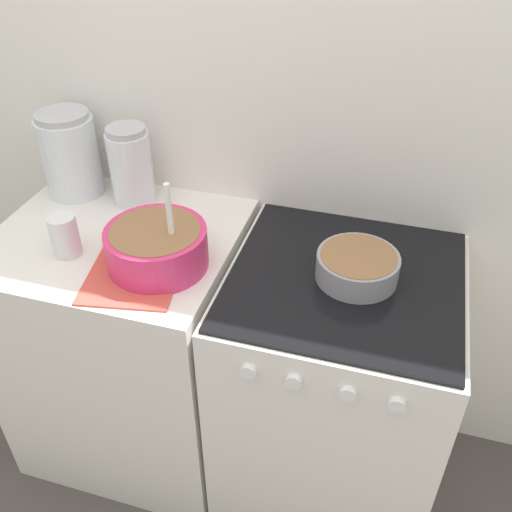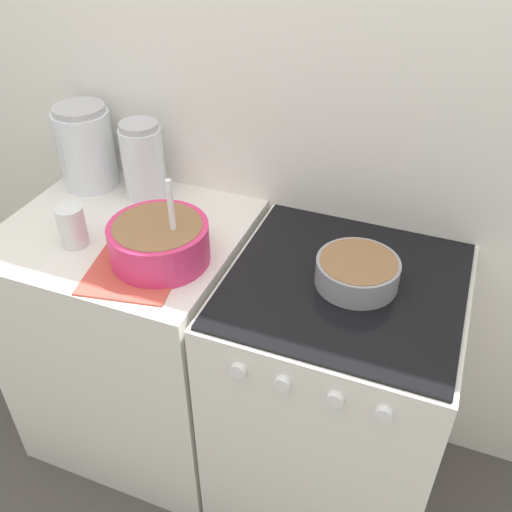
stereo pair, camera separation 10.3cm
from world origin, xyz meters
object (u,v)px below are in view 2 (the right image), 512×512
object	(u,v)px
mixing_bowl	(159,240)
storage_jar_middle	(144,166)
baking_pan	(357,271)
tin_can	(72,226)
stove	(332,394)
storage_jar_left	(87,152)

from	to	relation	value
mixing_bowl	storage_jar_middle	world-z (taller)	mixing_bowl
baking_pan	tin_can	bearing A→B (deg)	-171.60
stove	mixing_bowl	xyz separation A→B (m)	(-0.50, -0.09, 0.51)
baking_pan	storage_jar_middle	bearing A→B (deg)	165.06
tin_can	storage_jar_left	bearing A→B (deg)	116.47
stove	baking_pan	bearing A→B (deg)	11.09
baking_pan	storage_jar_left	size ratio (longest dim) A/B	0.80
storage_jar_left	tin_can	size ratio (longest dim) A/B	2.25
storage_jar_left	storage_jar_middle	xyz separation A→B (m)	(0.21, 0.00, -0.01)
storage_jar_left	tin_can	xyz separation A→B (m)	(0.16, -0.31, -0.06)
storage_jar_left	baking_pan	bearing A→B (deg)	-11.73
storage_jar_left	stove	bearing A→B (deg)	-12.35
stove	storage_jar_left	xyz separation A→B (m)	(-0.92, 0.20, 0.56)
storage_jar_left	tin_can	distance (m)	0.35
mixing_bowl	tin_can	world-z (taller)	mixing_bowl
baking_pan	storage_jar_left	bearing A→B (deg)	168.27
stove	tin_can	size ratio (longest dim) A/B	7.46
storage_jar_middle	tin_can	world-z (taller)	storage_jar_middle
baking_pan	tin_can	xyz separation A→B (m)	(-0.79, -0.12, 0.02)
mixing_bowl	tin_can	size ratio (longest dim) A/B	2.26
mixing_bowl	baking_pan	xyz separation A→B (m)	(0.52, 0.09, -0.03)
storage_jar_middle	tin_can	distance (m)	0.32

